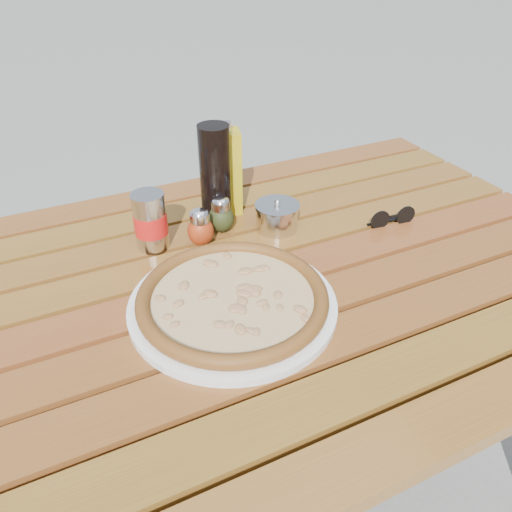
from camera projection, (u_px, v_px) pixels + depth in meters
name	position (u px, v px, depth m)	size (l,w,h in m)	color
ground	(259.00, 494.00, 1.37)	(60.00, 60.00, 0.00)	slate
table	(260.00, 305.00, 0.99)	(1.40, 0.90, 0.75)	#361B0C
plate	(233.00, 304.00, 0.86)	(0.36, 0.36, 0.01)	white
pizza	(233.00, 297.00, 0.85)	(0.34, 0.34, 0.03)	beige
pepper_shaker	(200.00, 228.00, 1.01)	(0.06, 0.06, 0.08)	#B73B14
oregano_shaker	(221.00, 215.00, 1.06)	(0.07, 0.07, 0.08)	#353D18
dark_bottle	(215.00, 176.00, 1.05)	(0.07, 0.07, 0.22)	black
soda_can	(151.00, 222.00, 0.99)	(0.08, 0.08, 0.12)	silver
olive_oil_cruet	(228.00, 172.00, 1.10)	(0.07, 0.07, 0.21)	gold
parmesan_tin	(277.00, 216.00, 1.07)	(0.10, 0.10, 0.07)	silver
sunglasses	(392.00, 218.00, 1.09)	(0.11, 0.03, 0.04)	black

